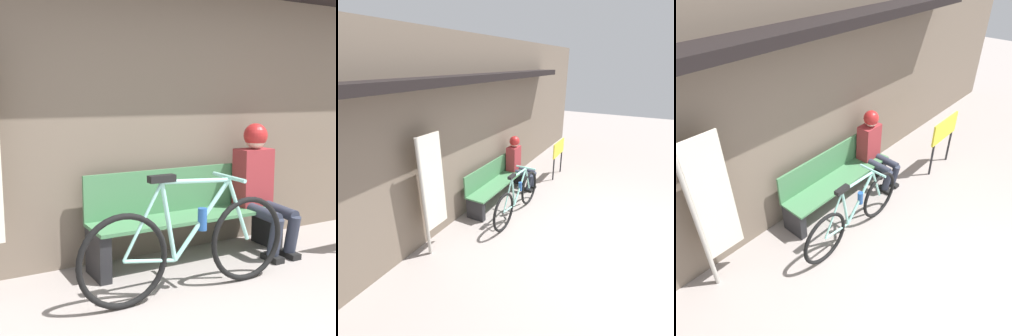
% 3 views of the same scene
% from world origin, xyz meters
% --- Properties ---
extents(ground_plane, '(24.00, 24.00, 0.00)m').
position_xyz_m(ground_plane, '(0.00, 0.00, 0.00)').
color(ground_plane, gray).
extents(storefront_wall, '(12.00, 0.56, 3.20)m').
position_xyz_m(storefront_wall, '(0.00, 2.76, 1.66)').
color(storefront_wall, '#756656').
rests_on(storefront_wall, ground_plane).
extents(park_bench_near, '(1.87, 0.42, 0.82)m').
position_xyz_m(park_bench_near, '(0.48, 2.45, 0.39)').
color(park_bench_near, '#477F51').
rests_on(park_bench_near, ground_plane).
extents(bicycle, '(1.76, 0.40, 0.93)m').
position_xyz_m(bicycle, '(0.09, 1.78, 0.38)').
color(bicycle, black).
rests_on(bicycle, ground_plane).
extents(person_seated, '(0.34, 0.65, 1.22)m').
position_xyz_m(person_seated, '(1.20, 2.33, 0.69)').
color(person_seated, '#2D3342').
rests_on(person_seated, ground_plane).
extents(banner_pole, '(0.45, 0.05, 1.84)m').
position_xyz_m(banner_pole, '(-1.38, 2.47, 1.06)').
color(banner_pole, '#B7B2A8').
rests_on(banner_pole, ground_plane).
extents(signboard, '(0.75, 0.04, 0.92)m').
position_xyz_m(signboard, '(2.28, 1.71, 0.67)').
color(signboard, '#232326').
rests_on(signboard, ground_plane).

